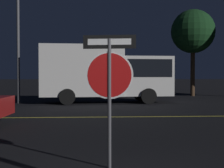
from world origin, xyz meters
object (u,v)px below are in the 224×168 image
Objects in this scene: delivery_truck at (107,72)px; street_lamp at (18,19)px; stop_sign at (109,75)px; tree_1 at (193,32)px.

street_lamp is at bearing -92.64° from delivery_truck.
delivery_truck is 0.94× the size of street_lamp.
delivery_truck is (0.47, 12.32, 0.17)m from stop_sign.
delivery_truck is at bearing 0.94° from street_lamp.
tree_1 is (7.04, 17.68, 3.23)m from stop_sign.
tree_1 reaches higher than delivery_truck.
street_lamp is 1.21× the size of tree_1.
delivery_truck is 5.65m from street_lamp.
stop_sign is at bearing -5.74° from delivery_truck.
stop_sign is 0.28× the size of street_lamp.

